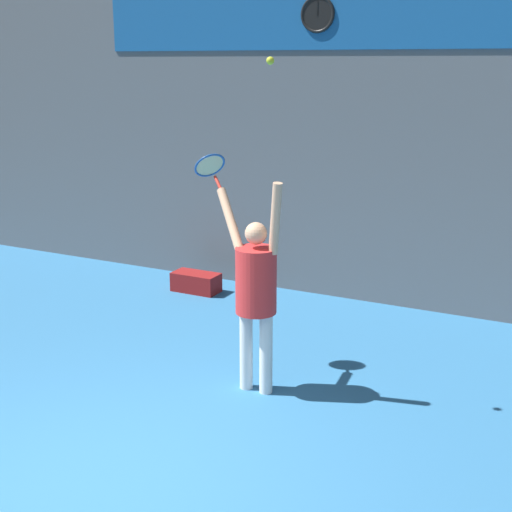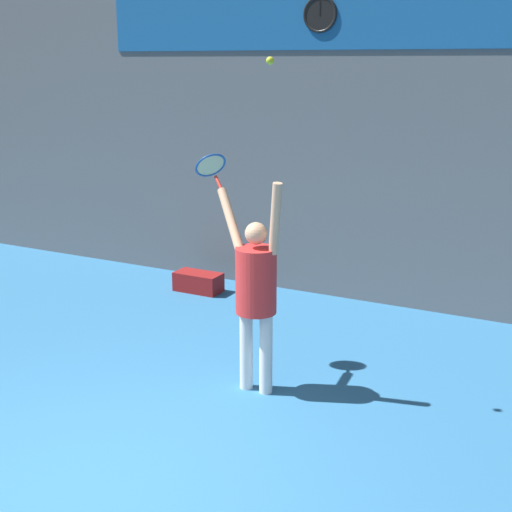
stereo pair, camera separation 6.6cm
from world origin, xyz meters
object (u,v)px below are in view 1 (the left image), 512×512
tennis_ball (270,61)px  equipment_bag (196,282)px  scoreboard_clock (318,14)px  tennis_player (256,286)px  tennis_racket (210,166)px

tennis_ball → equipment_bag: size_ratio=0.10×
scoreboard_clock → tennis_ball: size_ratio=6.77×
tennis_player → equipment_bag: (-2.20, 2.43, -0.95)m
scoreboard_clock → tennis_ball: scoreboard_clock is taller
scoreboard_clock → tennis_player: bearing=-77.4°
scoreboard_clock → equipment_bag: size_ratio=0.69×
equipment_bag → tennis_racket: bearing=-53.9°
scoreboard_clock → tennis_player: (0.69, -3.09, -2.68)m
scoreboard_clock → tennis_ball: 3.39m
scoreboard_clock → equipment_bag: bearing=-156.4°
tennis_player → equipment_bag: 3.42m
equipment_bag → tennis_player: bearing=-47.8°
scoreboard_clock → equipment_bag: 3.99m
equipment_bag → scoreboard_clock: bearing=23.6°
tennis_player → equipment_bag: size_ratio=3.16×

